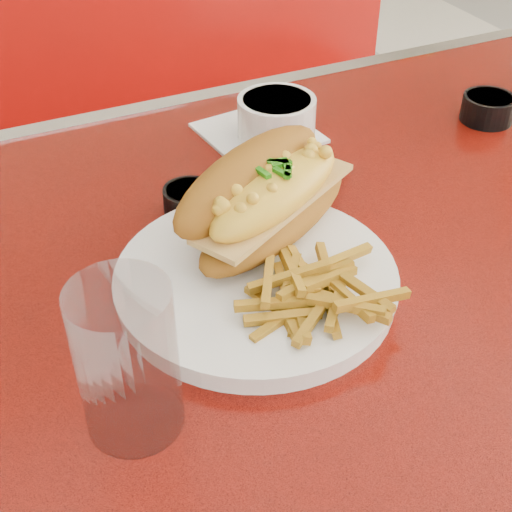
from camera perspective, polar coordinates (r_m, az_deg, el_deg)
name	(u,v)px	position (r m, az deg, el deg)	size (l,w,h in m)	color
diner_table	(397,343)	(0.87, 11.19, -6.84)	(1.23, 0.83, 0.77)	red
booth_bench_far	(178,213)	(1.63, -6.27, 3.41)	(1.20, 0.51, 0.90)	#A60F0B
dinner_plate	(256,280)	(0.67, 0.00, -1.96)	(0.33, 0.33, 0.02)	white
mac_hoagie	(266,196)	(0.70, 0.84, 4.85)	(0.25, 0.20, 0.10)	#9C6019
fries_pile	(314,291)	(0.63, 4.70, -2.79)	(0.11, 0.10, 0.03)	gold
fork	(313,262)	(0.68, 4.54, -0.51)	(0.06, 0.16, 0.00)	#BAB9BE
gravy_ramekin	(277,117)	(0.91, 1.65, 11.03)	(0.12, 0.12, 0.05)	white
sauce_cup_left	(189,199)	(0.78, -5.36, 4.57)	(0.07, 0.07, 0.03)	black
sauce_cup_right	(488,107)	(1.00, 18.07, 11.26)	(0.09, 0.09, 0.03)	black
water_tumbler	(127,361)	(0.53, -10.26, -8.29)	(0.08, 0.08, 0.13)	#A3C2D1
paper_napkin	(258,133)	(0.93, 0.17, 9.82)	(0.13, 0.13, 0.00)	white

